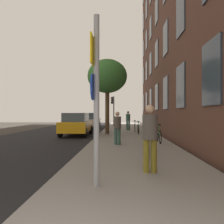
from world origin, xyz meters
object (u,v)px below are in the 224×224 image
at_px(bicycle_0, 147,146).
at_px(bicycle_3, 138,129).
at_px(sign_post, 95,91).
at_px(pedestrian_0, 150,134).
at_px(bicycle_2, 159,135).
at_px(tree_near, 107,77).
at_px(pedestrian_1, 117,126).
at_px(car_0, 76,124).
at_px(bicycle_1, 147,140).
at_px(bicycle_4, 135,127).
at_px(pedestrian_2, 128,119).
at_px(traffic_light, 113,106).
at_px(car_1, 90,121).

distance_m(bicycle_0, bicycle_3, 8.23).
height_order(sign_post, pedestrian_0, sign_post).
relative_size(bicycle_2, bicycle_3, 1.05).
height_order(tree_near, bicycle_2, tree_near).
relative_size(tree_near, bicycle_2, 3.14).
height_order(tree_near, pedestrian_0, tree_near).
height_order(pedestrian_1, car_0, pedestrian_1).
distance_m(tree_near, bicycle_1, 7.68).
height_order(bicycle_4, pedestrian_2, pedestrian_2).
height_order(pedestrian_2, car_0, pedestrian_2).
bearing_deg(pedestrian_0, sign_post, -138.77).
height_order(traffic_light, bicycle_4, traffic_light).
bearing_deg(bicycle_4, bicycle_1, -89.92).
xyz_separation_m(bicycle_2, car_0, (-5.12, 4.35, 0.35)).
xyz_separation_m(bicycle_2, car_1, (-5.17, 11.20, 0.35)).
bearing_deg(sign_post, bicycle_2, 70.27).
distance_m(pedestrian_0, car_1, 17.34).
relative_size(sign_post, bicycle_0, 2.07).
bearing_deg(traffic_light, sign_post, -88.72).
height_order(sign_post, car_1, sign_post).
bearing_deg(bicycle_3, traffic_light, 102.61).
relative_size(tree_near, bicycle_4, 3.34).
bearing_deg(car_1, bicycle_1, -71.69).
bearing_deg(bicycle_2, tree_near, 123.45).
bearing_deg(pedestrian_0, traffic_light, 94.97).
bearing_deg(bicycle_3, tree_near, -177.46).
height_order(traffic_light, car_0, traffic_light).
distance_m(tree_near, car_1, 7.91).
relative_size(bicycle_4, pedestrian_2, 0.96).
bearing_deg(sign_post, pedestrian_1, 86.77).
bearing_deg(bicycle_3, pedestrian_2, 99.94).
distance_m(pedestrian_0, pedestrian_1, 5.02).
bearing_deg(traffic_light, bicycle_4, -75.07).
xyz_separation_m(bicycle_2, bicycle_4, (-0.83, 6.56, -0.01)).
bearing_deg(bicycle_2, pedestrian_2, 99.34).
relative_size(bicycle_0, bicycle_2, 1.01).
xyz_separation_m(traffic_light, pedestrian_1, (0.81, -15.10, -1.45)).
height_order(traffic_light, bicycle_2, traffic_light).
height_order(sign_post, pedestrian_1, sign_post).
distance_m(bicycle_1, car_1, 13.87).
distance_m(pedestrian_1, car_0, 5.93).
xyz_separation_m(tree_near, car_0, (-2.21, -0.06, -3.38)).
height_order(sign_post, traffic_light, sign_post).
bearing_deg(pedestrian_2, tree_near, -113.54).
bearing_deg(pedestrian_0, tree_near, 99.84).
bearing_deg(car_1, pedestrian_0, -76.65).
bearing_deg(sign_post, tree_near, 92.45).
xyz_separation_m(traffic_light, pedestrian_0, (1.74, -20.04, -1.36)).
distance_m(bicycle_4, pedestrian_2, 1.68).
bearing_deg(pedestrian_2, bicycle_1, -87.09).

